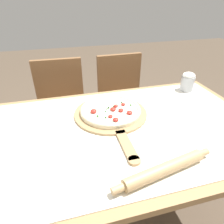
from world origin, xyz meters
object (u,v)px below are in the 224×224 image
(pizza_peel, at_px, (112,115))
(rolling_pin, at_px, (165,169))
(pizza, at_px, (111,110))
(flour_cup, at_px, (188,81))
(chair_left, at_px, (62,107))
(chair_right, at_px, (122,100))

(pizza_peel, bearing_deg, rolling_pin, -79.04)
(pizza, bearing_deg, pizza_peel, -90.33)
(pizza_peel, distance_m, flour_cup, 0.59)
(pizza, xyz_separation_m, chair_left, (-0.25, 0.61, -0.28))
(pizza_peel, xyz_separation_m, rolling_pin, (0.08, -0.42, 0.02))
(pizza, xyz_separation_m, chair_right, (0.26, 0.61, -0.28))
(rolling_pin, distance_m, chair_left, 1.13)
(flour_cup, bearing_deg, chair_left, 151.20)
(flour_cup, bearing_deg, pizza_peel, -162.07)
(chair_right, height_order, flour_cup, flour_cup)
(chair_left, relative_size, flour_cup, 7.32)
(pizza, bearing_deg, chair_right, 66.75)
(chair_right, bearing_deg, pizza_peel, -113.74)
(pizza, xyz_separation_m, rolling_pin, (0.08, -0.44, -0.00))
(pizza, relative_size, chair_left, 0.36)
(chair_right, distance_m, flour_cup, 0.62)
(chair_left, height_order, flour_cup, flour_cup)
(pizza_peel, bearing_deg, flour_cup, 17.93)
(pizza, height_order, flour_cup, flour_cup)
(pizza_peel, distance_m, chair_left, 0.72)
(chair_left, relative_size, chair_right, 1.00)
(pizza, distance_m, rolling_pin, 0.45)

